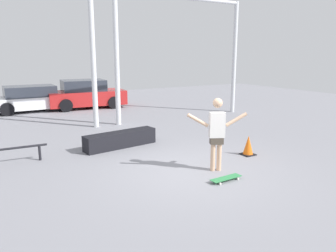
# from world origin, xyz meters

# --- Properties ---
(ground_plane) EXTENTS (36.00, 36.00, 0.00)m
(ground_plane) POSITION_xyz_m (0.00, 0.00, 0.00)
(ground_plane) COLOR gray
(skateboarder) EXTENTS (1.37, 0.69, 1.80)m
(skateboarder) POSITION_xyz_m (0.49, -0.30, 1.02)
(skateboarder) COLOR #DBAD89
(skateboarder) RESTS_ON ground_plane
(skateboard) EXTENTS (0.80, 0.27, 0.08)m
(skateboard) POSITION_xyz_m (0.26, -0.97, 0.06)
(skateboard) COLOR #338C4C
(skateboard) RESTS_ON ground_plane
(grind_box) EXTENTS (2.36, 0.79, 0.48)m
(grind_box) POSITION_xyz_m (-0.73, 2.84, 0.24)
(grind_box) COLOR black
(grind_box) RESTS_ON ground_plane
(grind_rail) EXTENTS (2.19, 0.17, 0.45)m
(grind_rail) POSITION_xyz_m (-4.01, 2.77, 0.35)
(grind_rail) COLOR black
(grind_rail) RESTS_ON ground_plane
(canopy_support_left) EXTENTS (6.26, 0.20, 5.22)m
(canopy_support_left) POSITION_xyz_m (-3.50, 5.99, 3.29)
(canopy_support_left) COLOR silver
(canopy_support_left) RESTS_ON ground_plane
(canopy_support_right) EXTENTS (6.26, 0.20, 5.22)m
(canopy_support_right) POSITION_xyz_m (3.50, 5.99, 3.29)
(canopy_support_right) COLOR silver
(canopy_support_right) RESTS_ON ground_plane
(parked_car_white) EXTENTS (4.29, 1.88, 1.28)m
(parked_car_white) POSITION_xyz_m (-2.00, 11.20, 0.62)
(parked_car_white) COLOR white
(parked_car_white) RESTS_ON ground_plane
(parked_car_red) EXTENTS (4.09, 2.26, 1.49)m
(parked_car_red) POSITION_xyz_m (0.60, 10.87, 0.71)
(parked_car_red) COLOR red
(parked_car_red) RESTS_ON ground_plane
(traffic_cone) EXTENTS (0.36, 0.36, 0.56)m
(traffic_cone) POSITION_xyz_m (2.08, 0.24, 0.27)
(traffic_cone) COLOR black
(traffic_cone) RESTS_ON ground_plane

